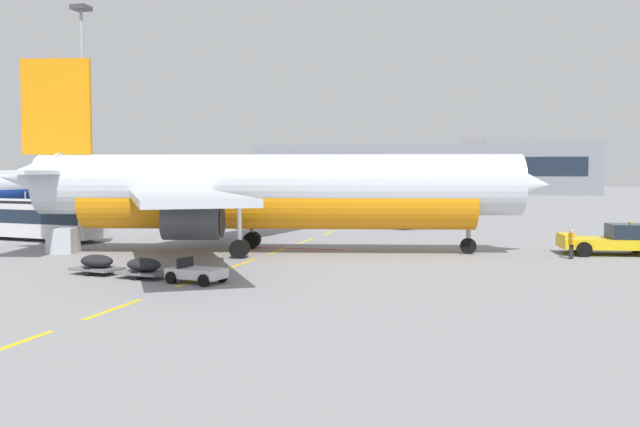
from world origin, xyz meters
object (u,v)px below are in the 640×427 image
(airliner_mid_left, at_px, (8,187))
(catering_truck, at_px, (392,210))
(baggage_train, at_px, (144,267))
(apron_shuttle_bus, at_px, (34,217))
(apron_light_mast_near, at_px, (83,86))
(airliner_foreground, at_px, (268,190))
(uld_cargo_container, at_px, (63,240))
(ground_crew_worker, at_px, (571,242))
(pushback_tug, at_px, (615,240))

(airliner_mid_left, height_order, catering_truck, airliner_mid_left)
(baggage_train, bearing_deg, apron_shuttle_bus, 139.29)
(baggage_train, relative_size, apron_light_mast_near, 0.37)
(apron_shuttle_bus, bearing_deg, catering_truck, 37.79)
(airliner_foreground, height_order, uld_cargo_container, airliner_foreground)
(apron_shuttle_bus, xyz_separation_m, ground_crew_worker, (37.74, -1.79, -0.76))
(apron_shuttle_bus, height_order, catering_truck, catering_truck)
(apron_shuttle_bus, bearing_deg, pushback_tug, 1.59)
(airliner_foreground, bearing_deg, ground_crew_worker, 4.77)
(airliner_foreground, height_order, apron_light_mast_near, apron_light_mast_near)
(airliner_foreground, xyz_separation_m, apron_shuttle_bus, (-19.57, 3.31, -2.20))
(airliner_foreground, xyz_separation_m, baggage_train, (-2.33, -11.52, -3.42))
(airliner_foreground, distance_m, apron_shuttle_bus, 19.97)
(airliner_mid_left, bearing_deg, catering_truck, -16.38)
(ground_crew_worker, xyz_separation_m, apron_light_mast_near, (-49.27, 25.94, 13.70))
(pushback_tug, xyz_separation_m, ground_crew_worker, (-2.78, -2.92, 0.09))
(airliner_mid_left, relative_size, catering_truck, 3.98)
(airliner_mid_left, distance_m, ground_crew_worker, 76.80)
(catering_truck, bearing_deg, apron_light_mast_near, 171.20)
(ground_crew_worker, height_order, apron_light_mast_near, apron_light_mast_near)
(airliner_mid_left, relative_size, apron_light_mast_near, 1.15)
(baggage_train, xyz_separation_m, uld_cargo_container, (-10.08, 8.13, 0.28))
(apron_shuttle_bus, relative_size, catering_truck, 1.82)
(apron_light_mast_near, bearing_deg, apron_shuttle_bus, -64.47)
(baggage_train, height_order, ground_crew_worker, ground_crew_worker)
(pushback_tug, relative_size, airliner_mid_left, 0.23)
(uld_cargo_container, bearing_deg, catering_truck, 56.32)
(airliner_foreground, bearing_deg, uld_cargo_container, -164.72)
(pushback_tug, height_order, catering_truck, catering_truck)
(pushback_tug, relative_size, apron_shuttle_bus, 0.51)
(baggage_train, bearing_deg, ground_crew_worker, 32.46)
(pushback_tug, distance_m, uld_cargo_container, 34.27)
(apron_shuttle_bus, height_order, apron_light_mast_near, apron_light_mast_near)
(baggage_train, xyz_separation_m, ground_crew_worker, (20.50, 13.04, 0.47))
(uld_cargo_container, xyz_separation_m, apron_light_mast_near, (-18.69, 30.85, 13.89))
(catering_truck, relative_size, ground_crew_worker, 3.89)
(pushback_tug, xyz_separation_m, uld_cargo_container, (-33.37, -7.83, -0.10))
(airliner_foreground, xyz_separation_m, airliner_mid_left, (-49.48, 37.81, -0.84))
(ground_crew_worker, bearing_deg, pushback_tug, 46.37)
(catering_truck, height_order, ground_crew_worker, catering_truck)
(airliner_foreground, relative_size, airliner_mid_left, 1.29)
(catering_truck, bearing_deg, airliner_mid_left, 163.62)
(uld_cargo_container, bearing_deg, airliner_foreground, 15.28)
(apron_shuttle_bus, bearing_deg, uld_cargo_container, -43.14)
(airliner_foreground, xyz_separation_m, apron_light_mast_near, (-31.10, 27.46, 10.74))
(airliner_mid_left, distance_m, apron_shuttle_bus, 45.68)
(apron_shuttle_bus, distance_m, apron_light_mast_near, 29.73)
(airliner_foreground, distance_m, catering_truck, 22.52)
(baggage_train, distance_m, apron_light_mast_near, 50.48)
(baggage_train, distance_m, ground_crew_worker, 24.30)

